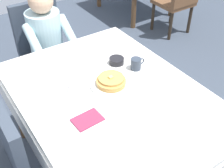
% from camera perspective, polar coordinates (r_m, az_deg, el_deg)
% --- Properties ---
extents(ground_plane, '(14.00, 14.00, 0.00)m').
position_cam_1_polar(ground_plane, '(2.38, -0.18, -15.56)').
color(ground_plane, '#3D4756').
extents(dining_table_main, '(1.12, 1.52, 0.74)m').
position_cam_1_polar(dining_table_main, '(1.89, -0.22, -3.85)').
color(dining_table_main, white).
rests_on(dining_table_main, ground).
extents(chair_diner, '(0.44, 0.45, 0.93)m').
position_cam_1_polar(chair_diner, '(2.83, -13.75, 7.62)').
color(chair_diner, '#384251').
rests_on(chair_diner, ground).
extents(diner_person, '(0.40, 0.43, 1.12)m').
position_cam_1_polar(diner_person, '(2.63, -12.87, 8.83)').
color(diner_person, silver).
rests_on(diner_person, ground).
extents(plate_breakfast, '(0.28, 0.28, 0.02)m').
position_cam_1_polar(plate_breakfast, '(1.89, -0.23, -0.05)').
color(plate_breakfast, white).
rests_on(plate_breakfast, dining_table_main).
extents(breakfast_stack, '(0.20, 0.20, 0.06)m').
position_cam_1_polar(breakfast_stack, '(1.87, -0.18, 0.65)').
color(breakfast_stack, tan).
rests_on(breakfast_stack, plate_breakfast).
extents(cup_coffee, '(0.11, 0.08, 0.08)m').
position_cam_1_polar(cup_coffee, '(2.03, 4.89, 4.08)').
color(cup_coffee, '#333D4C').
rests_on(cup_coffee, dining_table_main).
extents(bowl_butter, '(0.11, 0.11, 0.04)m').
position_cam_1_polar(bowl_butter, '(2.10, 0.93, 4.71)').
color(bowl_butter, black).
rests_on(bowl_butter, dining_table_main).
extents(syrup_pitcher, '(0.08, 0.08, 0.07)m').
position_cam_1_polar(syrup_pitcher, '(1.85, -8.17, -0.33)').
color(syrup_pitcher, silver).
rests_on(syrup_pitcher, dining_table_main).
extents(fork_left_of_plate, '(0.02, 0.18, 0.00)m').
position_cam_1_polar(fork_left_of_plate, '(1.81, -4.90, -2.59)').
color(fork_left_of_plate, silver).
rests_on(fork_left_of_plate, dining_table_main).
extents(knife_right_of_plate, '(0.02, 0.20, 0.00)m').
position_cam_1_polar(knife_right_of_plate, '(1.97, 4.69, 1.44)').
color(knife_right_of_plate, silver).
rests_on(knife_right_of_plate, dining_table_main).
extents(spoon_near_edge, '(0.15, 0.03, 0.00)m').
position_cam_1_polar(spoon_near_edge, '(1.71, 6.76, -5.56)').
color(spoon_near_edge, silver).
rests_on(spoon_near_edge, dining_table_main).
extents(napkin_folded, '(0.18, 0.13, 0.01)m').
position_cam_1_polar(napkin_folded, '(1.66, -4.96, -7.14)').
color(napkin_folded, '#8C2D4C').
rests_on(napkin_folded, dining_table_main).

